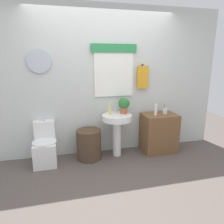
{
  "coord_description": "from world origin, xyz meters",
  "views": [
    {
      "loc": [
        -0.73,
        -2.5,
        1.7
      ],
      "look_at": [
        0.08,
        0.8,
        0.83
      ],
      "focal_mm": 33.17,
      "sensor_mm": 36.0,
      "label": 1
    }
  ],
  "objects_px": {
    "toilet": "(45,147)",
    "soap_bottle": "(110,109)",
    "wooden_cabinet": "(159,133)",
    "laundry_hamper": "(89,144)",
    "toothbrush_cup": "(165,111)",
    "pedestal_sink": "(117,125)",
    "lotion_bottle": "(156,110)",
    "potted_plant": "(124,105)"
  },
  "relations": [
    {
      "from": "wooden_cabinet",
      "to": "soap_bottle",
      "type": "distance_m",
      "value": 1.06
    },
    {
      "from": "wooden_cabinet",
      "to": "toothbrush_cup",
      "type": "distance_m",
      "value": 0.43
    },
    {
      "from": "toothbrush_cup",
      "to": "pedestal_sink",
      "type": "bearing_deg",
      "value": -178.77
    },
    {
      "from": "laundry_hamper",
      "to": "lotion_bottle",
      "type": "bearing_deg",
      "value": -1.88
    },
    {
      "from": "toilet",
      "to": "lotion_bottle",
      "type": "distance_m",
      "value": 2.02
    },
    {
      "from": "pedestal_sink",
      "to": "lotion_bottle",
      "type": "height_order",
      "value": "lotion_bottle"
    },
    {
      "from": "soap_bottle",
      "to": "toothbrush_cup",
      "type": "xyz_separation_m",
      "value": [
        1.05,
        -0.03,
        -0.09
      ]
    },
    {
      "from": "soap_bottle",
      "to": "wooden_cabinet",
      "type": "bearing_deg",
      "value": -3.06
    },
    {
      "from": "potted_plant",
      "to": "toothbrush_cup",
      "type": "xyz_separation_m",
      "value": [
        0.79,
        -0.04,
        -0.15
      ]
    },
    {
      "from": "laundry_hamper",
      "to": "toothbrush_cup",
      "type": "relative_size",
      "value": 2.82
    },
    {
      "from": "laundry_hamper",
      "to": "toothbrush_cup",
      "type": "distance_m",
      "value": 1.52
    },
    {
      "from": "toilet",
      "to": "potted_plant",
      "type": "xyz_separation_m",
      "value": [
        1.37,
        0.03,
        0.65
      ]
    },
    {
      "from": "toilet",
      "to": "wooden_cabinet",
      "type": "distance_m",
      "value": 2.05
    },
    {
      "from": "lotion_bottle",
      "to": "toothbrush_cup",
      "type": "distance_m",
      "value": 0.23
    },
    {
      "from": "toilet",
      "to": "pedestal_sink",
      "type": "relative_size",
      "value": 0.93
    },
    {
      "from": "lotion_bottle",
      "to": "wooden_cabinet",
      "type": "bearing_deg",
      "value": 20.2
    },
    {
      "from": "potted_plant",
      "to": "toilet",
      "type": "bearing_deg",
      "value": -178.83
    },
    {
      "from": "wooden_cabinet",
      "to": "lotion_bottle",
      "type": "height_order",
      "value": "lotion_bottle"
    },
    {
      "from": "toilet",
      "to": "soap_bottle",
      "type": "bearing_deg",
      "value": 0.92
    },
    {
      "from": "laundry_hamper",
      "to": "soap_bottle",
      "type": "height_order",
      "value": "soap_bottle"
    },
    {
      "from": "laundry_hamper",
      "to": "potted_plant",
      "type": "bearing_deg",
      "value": 5.29
    },
    {
      "from": "lotion_bottle",
      "to": "toilet",
      "type": "bearing_deg",
      "value": 177.88
    },
    {
      "from": "pedestal_sink",
      "to": "soap_bottle",
      "type": "xyz_separation_m",
      "value": [
        -0.12,
        0.05,
        0.28
      ]
    },
    {
      "from": "wooden_cabinet",
      "to": "toothbrush_cup",
      "type": "relative_size",
      "value": 3.89
    },
    {
      "from": "wooden_cabinet",
      "to": "potted_plant",
      "type": "height_order",
      "value": "potted_plant"
    },
    {
      "from": "toilet",
      "to": "pedestal_sink",
      "type": "bearing_deg",
      "value": -1.49
    },
    {
      "from": "pedestal_sink",
      "to": "wooden_cabinet",
      "type": "relative_size",
      "value": 1.06
    },
    {
      "from": "toilet",
      "to": "wooden_cabinet",
      "type": "bearing_deg",
      "value": -0.89
    },
    {
      "from": "laundry_hamper",
      "to": "soap_bottle",
      "type": "xyz_separation_m",
      "value": [
        0.39,
        0.05,
        0.6
      ]
    },
    {
      "from": "potted_plant",
      "to": "lotion_bottle",
      "type": "bearing_deg",
      "value": -9.98
    },
    {
      "from": "pedestal_sink",
      "to": "wooden_cabinet",
      "type": "distance_m",
      "value": 0.85
    },
    {
      "from": "toilet",
      "to": "pedestal_sink",
      "type": "height_order",
      "value": "pedestal_sink"
    },
    {
      "from": "potted_plant",
      "to": "lotion_bottle",
      "type": "xyz_separation_m",
      "value": [
        0.57,
        -0.1,
        -0.1
      ]
    },
    {
      "from": "toothbrush_cup",
      "to": "toilet",
      "type": "bearing_deg",
      "value": 179.68
    },
    {
      "from": "laundry_hamper",
      "to": "toothbrush_cup",
      "type": "bearing_deg",
      "value": 0.79
    },
    {
      "from": "pedestal_sink",
      "to": "toothbrush_cup",
      "type": "bearing_deg",
      "value": 1.23
    },
    {
      "from": "laundry_hamper",
      "to": "wooden_cabinet",
      "type": "xyz_separation_m",
      "value": [
        1.32,
        0.0,
        0.1
      ]
    },
    {
      "from": "pedestal_sink",
      "to": "lotion_bottle",
      "type": "relative_size",
      "value": 3.7
    },
    {
      "from": "toilet",
      "to": "soap_bottle",
      "type": "height_order",
      "value": "soap_bottle"
    },
    {
      "from": "potted_plant",
      "to": "soap_bottle",
      "type": "bearing_deg",
      "value": -177.8
    },
    {
      "from": "wooden_cabinet",
      "to": "lotion_bottle",
      "type": "xyz_separation_m",
      "value": [
        -0.11,
        -0.04,
        0.46
      ]
    },
    {
      "from": "lotion_bottle",
      "to": "toothbrush_cup",
      "type": "relative_size",
      "value": 1.11
    }
  ]
}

